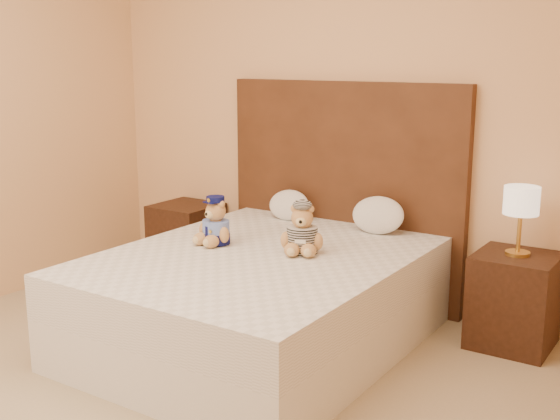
# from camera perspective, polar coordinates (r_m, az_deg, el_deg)

# --- Properties ---
(room_walls) EXTENTS (4.04, 4.52, 2.72)m
(room_walls) POSITION_cam_1_polar(r_m,az_deg,el_deg) (3.32, -9.50, 14.67)
(room_walls) COLOR #E4B17C
(room_walls) RESTS_ON ground
(bed) EXTENTS (1.60, 2.00, 0.55)m
(bed) POSITION_cam_1_polar(r_m,az_deg,el_deg) (4.14, -1.68, -7.24)
(bed) COLOR white
(bed) RESTS_ON ground
(headboard) EXTENTS (1.75, 0.08, 1.50)m
(headboard) POSITION_cam_1_polar(r_m,az_deg,el_deg) (4.84, 5.18, 1.48)
(headboard) COLOR #502B18
(headboard) RESTS_ON ground
(nightstand_left) EXTENTS (0.45, 0.45, 0.55)m
(nightstand_left) POSITION_cam_1_polar(r_m,az_deg,el_deg) (5.48, -7.57, -2.37)
(nightstand_left) COLOR #391E12
(nightstand_left) RESTS_ON ground
(nightstand_right) EXTENTS (0.45, 0.45, 0.55)m
(nightstand_right) POSITION_cam_1_polar(r_m,az_deg,el_deg) (4.33, 18.48, -6.98)
(nightstand_right) COLOR #391E12
(nightstand_right) RESTS_ON ground
(lamp) EXTENTS (0.20, 0.20, 0.40)m
(lamp) POSITION_cam_1_polar(r_m,az_deg,el_deg) (4.18, 19.02, 0.46)
(lamp) COLOR gold
(lamp) RESTS_ON nightstand_right
(teddy_police) EXTENTS (0.29, 0.28, 0.29)m
(teddy_police) POSITION_cam_1_polar(r_m,az_deg,el_deg) (4.24, -5.24, -0.86)
(teddy_police) COLOR #AA7942
(teddy_police) RESTS_ON bed
(teddy_prisoner) EXTENTS (0.34, 0.33, 0.29)m
(teddy_prisoner) POSITION_cam_1_polar(r_m,az_deg,el_deg) (4.03, 1.81, -1.53)
(teddy_prisoner) COLOR #AA7942
(teddy_prisoner) RESTS_ON bed
(pillow_left) EXTENTS (0.31, 0.20, 0.22)m
(pillow_left) POSITION_cam_1_polar(r_m,az_deg,el_deg) (4.87, 0.72, 0.53)
(pillow_left) COLOR white
(pillow_left) RESTS_ON bed
(pillow_right) EXTENTS (0.36, 0.23, 0.25)m
(pillow_right) POSITION_cam_1_polar(r_m,az_deg,el_deg) (4.55, 7.97, -0.27)
(pillow_right) COLOR white
(pillow_right) RESTS_ON bed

